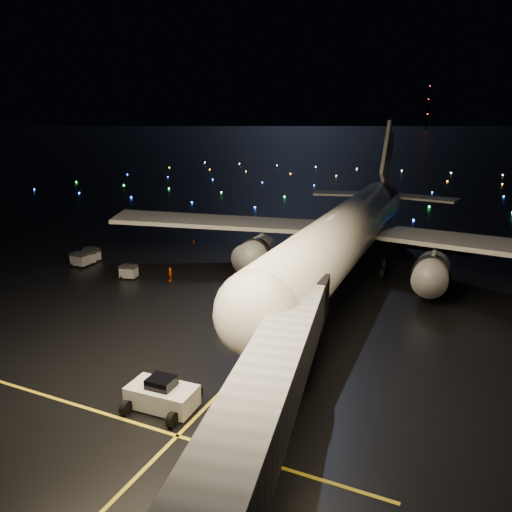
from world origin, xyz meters
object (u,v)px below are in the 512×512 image
(baggage_cart_1, at_px, (93,255))
(baggage_cart_4, at_px, (92,253))
(airliner, at_px, (353,199))
(belt_loader, at_px, (242,316))
(crew_c, at_px, (170,274))
(baggage_cart_0, at_px, (129,272))
(baggage_cart_3, at_px, (80,260))
(baggage_cart_2, at_px, (87,258))
(pushback_tug, at_px, (162,393))

(baggage_cart_1, relative_size, baggage_cart_4, 0.98)
(airliner, distance_m, belt_loader, 23.74)
(crew_c, relative_size, baggage_cart_0, 0.89)
(baggage_cart_4, bearing_deg, baggage_cart_3, -67.43)
(baggage_cart_1, xyz_separation_m, baggage_cart_2, (0.28, -1.38, 0.03))
(crew_c, height_order, baggage_cart_3, baggage_cart_3)
(airliner, xyz_separation_m, crew_c, (-17.78, -12.97, -8.05))
(belt_loader, height_order, baggage_cart_0, belt_loader)
(crew_c, bearing_deg, airliner, 91.00)
(airliner, distance_m, crew_c, 23.43)
(pushback_tug, distance_m, crew_c, 26.36)
(baggage_cart_0, bearing_deg, pushback_tug, -58.17)
(baggage_cart_0, relative_size, baggage_cart_2, 0.99)
(belt_loader, height_order, baggage_cart_1, belt_loader)
(baggage_cart_0, bearing_deg, baggage_cart_1, 144.81)
(crew_c, height_order, baggage_cart_2, crew_c)
(baggage_cart_4, bearing_deg, baggage_cart_0, -20.15)
(baggage_cart_0, height_order, baggage_cart_3, baggage_cart_3)
(belt_loader, xyz_separation_m, baggage_cart_1, (-28.01, 12.12, -0.74))
(baggage_cart_1, distance_m, baggage_cart_2, 1.41)
(crew_c, relative_size, baggage_cart_4, 0.90)
(baggage_cart_4, bearing_deg, crew_c, -7.90)
(pushback_tug, distance_m, baggage_cart_4, 38.80)
(crew_c, relative_size, baggage_cart_1, 0.92)
(baggage_cart_2, bearing_deg, belt_loader, -7.18)
(belt_loader, xyz_separation_m, baggage_cart_3, (-27.72, 9.43, -0.64))
(baggage_cart_0, relative_size, baggage_cart_4, 1.01)
(baggage_cart_1, bearing_deg, belt_loader, -8.64)
(airliner, bearing_deg, baggage_cart_2, -162.04)
(baggage_cart_0, height_order, baggage_cart_1, baggage_cart_0)
(baggage_cart_2, bearing_deg, baggage_cart_4, 131.68)
(baggage_cart_0, distance_m, baggage_cart_2, 9.25)
(crew_c, bearing_deg, belt_loader, 21.21)
(belt_loader, height_order, baggage_cart_4, belt_loader)
(baggage_cart_2, relative_size, baggage_cart_3, 0.92)
(baggage_cart_0, bearing_deg, airliner, 20.89)
(baggage_cart_0, xyz_separation_m, baggage_cart_4, (-9.85, 4.64, -0.01))
(belt_loader, relative_size, baggage_cart_0, 3.33)
(baggage_cart_3, bearing_deg, crew_c, -0.59)
(airliner, distance_m, baggage_cart_0, 28.03)
(baggage_cart_1, bearing_deg, baggage_cart_3, -68.97)
(baggage_cart_0, xyz_separation_m, baggage_cart_3, (-8.83, 1.40, 0.08))
(airliner, height_order, baggage_cart_2, airliner)
(pushback_tug, distance_m, baggage_cart_1, 37.89)
(pushback_tug, relative_size, baggage_cart_2, 2.39)
(crew_c, height_order, baggage_cart_1, crew_c)
(pushback_tug, distance_m, baggage_cart_0, 28.48)
(airliner, xyz_separation_m, baggage_cart_1, (-31.91, -10.10, -8.11))
(airliner, xyz_separation_m, baggage_cart_3, (-31.61, -12.80, -8.01))
(airliner, relative_size, pushback_tug, 13.98)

